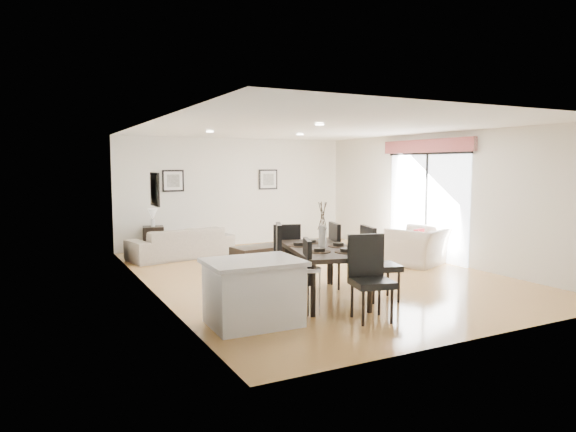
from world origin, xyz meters
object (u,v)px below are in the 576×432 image
dining_chair_enear (375,259)px  side_table (153,240)px  dining_table (322,253)px  dining_chair_wfar (271,256)px  dining_chair_foot (286,250)px  bar_stool (310,275)px  dining_chair_wnear (299,272)px  coffee_table (259,256)px  dining_chair_head (369,272)px  dining_chair_efar (341,251)px  kitchen_island (253,292)px  sofa (181,243)px  armchair (419,246)px

dining_chair_enear → side_table: (-2.03, 5.72, -0.32)m
dining_table → dining_chair_wfar: bearing=160.2°
dining_chair_foot → bar_stool: 1.94m
dining_chair_wnear → bar_stool: size_ratio=1.55×
side_table → coffee_table: bearing=-59.3°
dining_chair_wnear → dining_chair_head: bearing=67.3°
dining_chair_enear → dining_chair_wfar: bearing=70.8°
dining_chair_wnear → dining_chair_efar: (1.33, 0.99, 0.03)m
dining_chair_foot → kitchen_island: dining_chair_foot is taller
sofa → armchair: bearing=133.3°
sofa → dining_chair_foot: dining_chair_foot is taller
armchair → dining_chair_wfar: bearing=-9.5°
dining_chair_enear → bar_stool: 1.29m
dining_chair_wfar → kitchen_island: dining_chair_wfar is taller
side_table → dining_chair_wfar: bearing=-81.6°
dining_table → dining_chair_wnear: size_ratio=2.00×
coffee_table → bar_stool: size_ratio=1.55×
dining_chair_efar → dining_chair_foot: (-0.69, 0.67, -0.03)m
dining_chair_head → coffee_table: (0.13, 3.87, -0.42)m
dining_chair_wfar → dining_chair_foot: bearing=162.6°
sofa → dining_chair_foot: (0.94, -3.21, 0.25)m
sofa → dining_chair_enear: size_ratio=2.00×
dining_chair_enear → dining_chair_head: dining_chair_enear is taller
side_table → sofa: bearing=-65.7°
coffee_table → dining_chair_foot: bearing=-105.1°
dining_table → dining_chair_head: (0.02, -1.16, -0.08)m
dining_chair_wfar → dining_chair_enear: bearing=79.8°
dining_chair_enear → dining_chair_efar: (0.00, 0.94, -0.03)m
coffee_table → side_table: size_ratio=1.64×
sofa → bar_stool: bearing=83.3°
dining_chair_efar → side_table: (-2.03, 4.78, -0.29)m
dining_chair_head → kitchen_island: bearing=175.6°
dining_chair_wfar → dining_chair_enear: (1.32, -0.87, -0.01)m
dining_chair_foot → dining_chair_wfar: bearing=66.0°
dining_table → side_table: (-1.37, 5.27, -0.39)m
sofa → dining_chair_enear: dining_chair_enear is taller
dining_chair_wnear → dining_table: bearing=147.7°
dining_chair_head → coffee_table: bearing=101.5°
dining_table → bar_stool: 0.93m
dining_chair_efar → side_table: bearing=38.0°
dining_table → dining_chair_wnear: bearing=-129.9°
armchair → kitchen_island: kitchen_island is taller
coffee_table → sofa: bearing=115.1°
sofa → dining_chair_wnear: 4.89m
dining_chair_wnear → kitchen_island: dining_chair_wnear is taller
sofa → dining_chair_foot: size_ratio=2.18×
dining_chair_efar → coffee_table: size_ratio=1.06×
dining_chair_efar → side_table: 5.20m
armchair → coffee_table: (-2.99, 1.31, -0.18)m
armchair → bar_stool: size_ratio=1.78×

